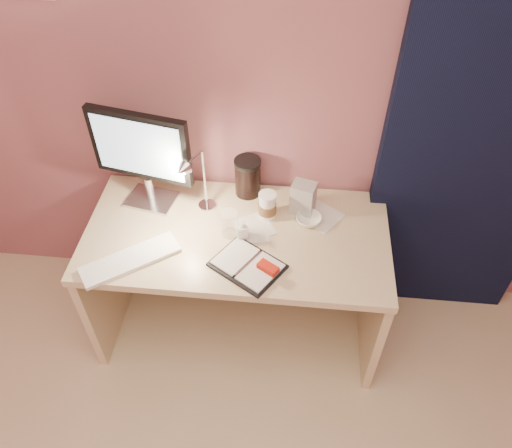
# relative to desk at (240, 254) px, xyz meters

# --- Properties ---
(room) EXTENTS (3.50, 3.50, 3.50)m
(room) POSITION_rel_desk_xyz_m (0.95, 0.24, 0.63)
(room) COLOR #C6B28E
(room) RESTS_ON ground
(desk) EXTENTS (1.40, 0.70, 0.73)m
(desk) POSITION_rel_desk_xyz_m (0.00, 0.00, 0.00)
(desk) COLOR tan
(desk) RESTS_ON ground
(monitor) EXTENTS (0.47, 0.21, 0.50)m
(monitor) POSITION_rel_desk_xyz_m (-0.44, 0.10, 0.53)
(monitor) COLOR silver
(monitor) RESTS_ON desk
(keyboard) EXTENTS (0.42, 0.36, 0.02)m
(keyboard) POSITION_rel_desk_xyz_m (-0.44, -0.28, 0.23)
(keyboard) COLOR white
(keyboard) RESTS_ON desk
(planner) EXTENTS (0.36, 0.34, 0.05)m
(planner) POSITION_rel_desk_xyz_m (0.08, -0.27, 0.24)
(planner) COLOR black
(planner) RESTS_ON desk
(paper_a) EXTENTS (0.17, 0.17, 0.00)m
(paper_a) POSITION_rel_desk_xyz_m (0.07, -0.06, 0.23)
(paper_a) COLOR silver
(paper_a) RESTS_ON desk
(paper_b) EXTENTS (0.23, 0.23, 0.00)m
(paper_b) POSITION_rel_desk_xyz_m (0.39, 0.08, 0.23)
(paper_b) COLOR silver
(paper_b) RESTS_ON desk
(paper_c) EXTENTS (0.22, 0.22, 0.00)m
(paper_c) POSITION_rel_desk_xyz_m (0.08, -0.03, 0.23)
(paper_c) COLOR silver
(paper_c) RESTS_ON desk
(coffee_cup) EXTENTS (0.09, 0.09, 0.14)m
(coffee_cup) POSITION_rel_desk_xyz_m (0.13, 0.05, 0.29)
(coffee_cup) COLOR white
(coffee_cup) RESTS_ON desk
(clear_cup) EXTENTS (0.07, 0.07, 0.13)m
(clear_cup) POSITION_rel_desk_xyz_m (-0.03, -0.08, 0.29)
(clear_cup) COLOR white
(clear_cup) RESTS_ON desk
(bowl) EXTENTS (0.13, 0.13, 0.04)m
(bowl) POSITION_rel_desk_xyz_m (0.33, 0.03, 0.24)
(bowl) COLOR white
(bowl) RESTS_ON desk
(lotion_bottle) EXTENTS (0.06, 0.06, 0.11)m
(lotion_bottle) POSITION_rel_desk_xyz_m (0.03, -0.10, 0.28)
(lotion_bottle) COLOR white
(lotion_bottle) RESTS_ON desk
(dark_jar) EXTENTS (0.13, 0.13, 0.18)m
(dark_jar) POSITION_rel_desk_xyz_m (0.02, 0.21, 0.31)
(dark_jar) COLOR black
(dark_jar) RESTS_ON desk
(product_box) EXTENTS (0.13, 0.11, 0.16)m
(product_box) POSITION_rel_desk_xyz_m (0.29, 0.11, 0.31)
(product_box) COLOR #B3B4AF
(product_box) RESTS_ON desk
(desk_lamp) EXTENTS (0.15, 0.22, 0.36)m
(desk_lamp) POSITION_rel_desk_xyz_m (-0.13, 0.01, 0.45)
(desk_lamp) COLOR silver
(desk_lamp) RESTS_ON desk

